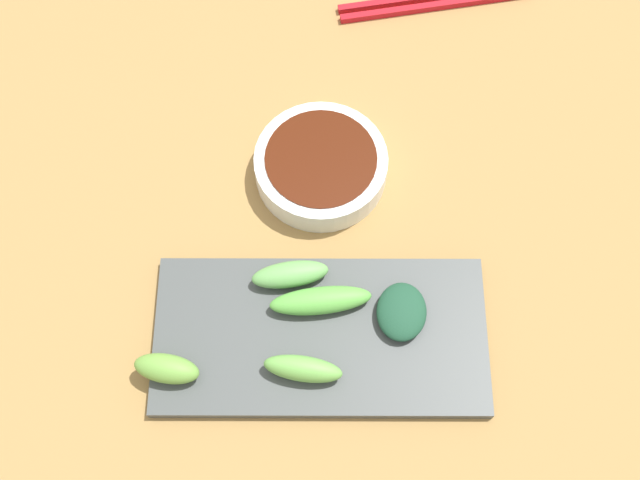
% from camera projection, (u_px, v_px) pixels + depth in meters
% --- Properties ---
extents(tabletop, '(2.10, 2.10, 0.02)m').
position_uv_depth(tabletop, '(320.00, 282.00, 0.81)').
color(tabletop, '#A37C45').
rests_on(tabletop, ground).
extents(sauce_bowl, '(0.14, 0.14, 0.03)m').
position_uv_depth(sauce_bowl, '(321.00, 165.00, 0.83)').
color(sauce_bowl, white).
rests_on(sauce_bowl, tabletop).
extents(serving_plate, '(0.16, 0.32, 0.01)m').
position_uv_depth(serving_plate, '(319.00, 336.00, 0.77)').
color(serving_plate, '#484D4C').
rests_on(serving_plate, tabletop).
extents(broccoli_leafy_0, '(0.06, 0.05, 0.02)m').
position_uv_depth(broccoli_leafy_0, '(400.00, 312.00, 0.76)').
color(broccoli_leafy_0, '#1E4C33').
rests_on(broccoli_leafy_0, serving_plate).
extents(broccoli_stalk_1, '(0.04, 0.08, 0.02)m').
position_uv_depth(broccoli_stalk_1, '(289.00, 274.00, 0.78)').
color(broccoli_stalk_1, '#6BAF5A').
rests_on(broccoli_stalk_1, serving_plate).
extents(broccoli_stalk_2, '(0.03, 0.08, 0.03)m').
position_uv_depth(broccoli_stalk_2, '(302.00, 369.00, 0.74)').
color(broccoli_stalk_2, '#70B750').
rests_on(broccoli_stalk_2, serving_plate).
extents(broccoli_stalk_3, '(0.04, 0.10, 0.02)m').
position_uv_depth(broccoli_stalk_3, '(320.00, 301.00, 0.77)').
color(broccoli_stalk_3, '#5FB346').
rests_on(broccoli_stalk_3, serving_plate).
extents(broccoli_stalk_4, '(0.04, 0.07, 0.03)m').
position_uv_depth(broccoli_stalk_4, '(166.00, 369.00, 0.74)').
color(broccoli_stalk_4, '#6FA843').
rests_on(broccoli_stalk_4, serving_plate).
extents(chopsticks, '(0.06, 0.23, 0.01)m').
position_uv_depth(chopsticks, '(435.00, 1.00, 0.94)').
color(chopsticks, red).
rests_on(chopsticks, tabletop).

